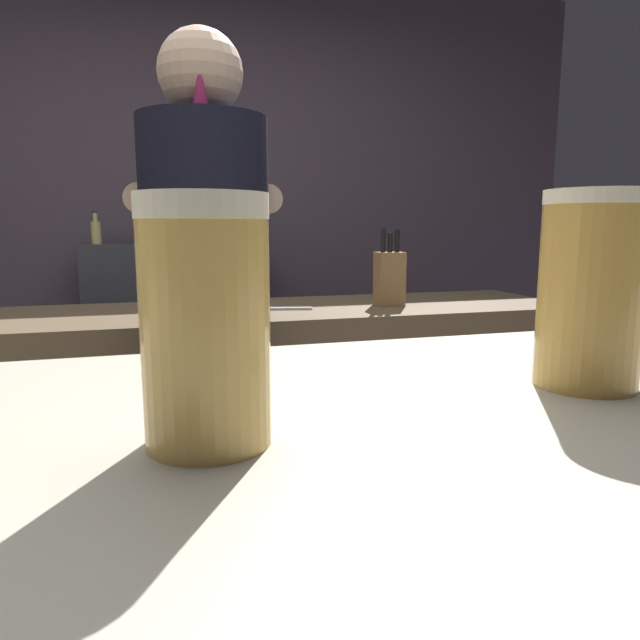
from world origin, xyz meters
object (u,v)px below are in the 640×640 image
object	(u,v)px
chefs_knife	(279,309)
bottle_soy	(230,225)
pint_glass_far	(591,290)
bartender	(208,306)
bottle_vinegar	(96,231)
pint_glass_near	(206,322)
bottle_olive_oil	(207,225)
knife_block	(389,277)
bottle_hot_sauce	(150,229)
mixing_bowl	(185,302)

from	to	relation	value
chefs_knife	bottle_soy	world-z (taller)	bottle_soy
pint_glass_far	bartender	bearing A→B (deg)	98.86
chefs_knife	bottle_vinegar	bearing A→B (deg)	131.64
pint_glass_near	bottle_vinegar	bearing A→B (deg)	96.54
chefs_knife	bottle_vinegar	xyz separation A→B (m)	(-0.72, 1.29, 0.26)
bottle_olive_oil	knife_block	bearing A→B (deg)	-68.43
bottle_hot_sauce	bottle_soy	distance (m)	0.45
pint_glass_far	bottle_hot_sauce	distance (m)	2.93
knife_block	mixing_bowl	distance (m)	0.76
mixing_bowl	bottle_olive_oil	distance (m)	1.30
pint_glass_near	bottle_olive_oil	distance (m)	3.04
bottle_vinegar	pint_glass_far	bearing A→B (deg)	-77.82
mixing_bowl	chefs_knife	bearing A→B (deg)	-20.41
bottle_olive_oil	bottle_vinegar	bearing A→B (deg)	-171.99
bartender	mixing_bowl	world-z (taller)	bartender
knife_block	chefs_knife	world-z (taller)	knife_block
mixing_bowl	bottle_olive_oil	world-z (taller)	bottle_olive_oil
pint_glass_near	bottle_olive_oil	xyz separation A→B (m)	(0.25, 3.03, 0.06)
knife_block	bottle_vinegar	xyz separation A→B (m)	(-1.14, 1.30, 0.16)
mixing_bowl	bottle_olive_oil	bearing A→B (deg)	81.30
knife_block	pint_glass_near	bearing A→B (deg)	-116.01
knife_block	pint_glass_far	size ratio (longest dim) A/B	1.93
bottle_olive_oil	bottle_soy	world-z (taller)	bottle_soy
mixing_bowl	pint_glass_far	size ratio (longest dim) A/B	1.22
mixing_bowl	knife_block	bearing A→B (deg)	-9.95
pint_glass_far	bottle_olive_oil	size ratio (longest dim) A/B	0.58
bartender	mixing_bowl	size ratio (longest dim) A/B	9.43
chefs_knife	pint_glass_far	xyz separation A→B (m)	(-0.09, -1.61, 0.24)
bartender	bottle_olive_oil	bearing A→B (deg)	0.84
pint_glass_near	pint_glass_far	distance (m)	0.29
pint_glass_near	bottle_soy	bearing A→B (deg)	82.84
mixing_bowl	chefs_knife	size ratio (longest dim) A/B	0.75
bottle_hot_sauce	bottle_soy	xyz separation A→B (m)	(0.44, 0.08, 0.02)
knife_block	chefs_knife	bearing A→B (deg)	178.53
pint_glass_far	bottle_vinegar	bearing A→B (deg)	102.18
knife_block	pint_glass_far	bearing A→B (deg)	-107.72
chefs_knife	pint_glass_near	xyz separation A→B (m)	(-0.38, -1.65, 0.24)
chefs_knife	pint_glass_near	world-z (taller)	pint_glass_near
bartender	pint_glass_far	xyz separation A→B (m)	(0.19, -1.21, 0.17)
pint_glass_near	mixing_bowl	bearing A→B (deg)	88.02
bottle_hot_sauce	pint_glass_near	bearing A→B (deg)	-88.76
pint_glass_far	bottle_soy	size ratio (longest dim) A/B	0.57
chefs_knife	bottle_olive_oil	size ratio (longest dim) A/B	0.94
bottle_soy	mixing_bowl	bearing A→B (deg)	-104.25
bartender	chefs_knife	distance (m)	0.50
mixing_bowl	chefs_knife	xyz separation A→B (m)	(0.32, -0.12, -0.02)
bottle_olive_oil	bottle_vinegar	size ratio (longest dim) A/B	1.47
pint_glass_near	pint_glass_far	xyz separation A→B (m)	(0.29, 0.04, 0.00)
chefs_knife	bottle_vinegar	world-z (taller)	bottle_vinegar
bartender	bottle_olive_oil	size ratio (longest dim) A/B	6.70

